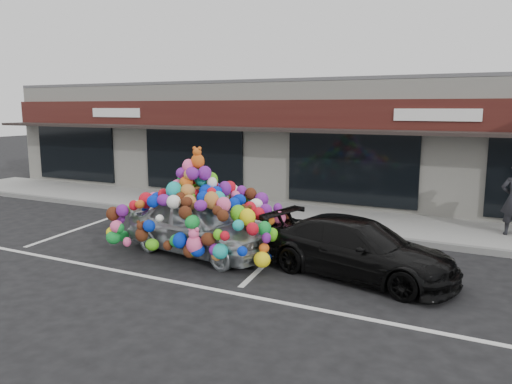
% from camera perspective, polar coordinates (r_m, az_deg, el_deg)
% --- Properties ---
extents(ground, '(90.00, 90.00, 0.00)m').
position_cam_1_polar(ground, '(12.81, -9.73, -5.71)').
color(ground, black).
rests_on(ground, ground).
extents(shop_building, '(24.00, 7.20, 4.31)m').
position_cam_1_polar(shop_building, '(19.79, 4.94, 6.16)').
color(shop_building, silver).
rests_on(shop_building, ground).
extents(sidewalk, '(26.00, 3.00, 0.15)m').
position_cam_1_polar(sidewalk, '(16.08, -1.18, -2.14)').
color(sidewalk, gray).
rests_on(sidewalk, ground).
extents(kerb, '(26.00, 0.18, 0.16)m').
position_cam_1_polar(kerb, '(14.80, -3.94, -3.20)').
color(kerb, slate).
rests_on(kerb, ground).
extents(parking_stripe_left, '(0.73, 4.37, 0.01)m').
position_cam_1_polar(parking_stripe_left, '(15.04, -19.11, -3.79)').
color(parking_stripe_left, silver).
rests_on(parking_stripe_left, ground).
extents(parking_stripe_mid, '(0.73, 4.37, 0.01)m').
position_cam_1_polar(parking_stripe_mid, '(11.58, 2.13, -7.22)').
color(parking_stripe_mid, silver).
rests_on(parking_stripe_mid, ground).
extents(lane_line, '(14.00, 0.12, 0.01)m').
position_cam_1_polar(lane_line, '(9.91, -8.40, -10.28)').
color(lane_line, silver).
rests_on(lane_line, ground).
extents(toy_car, '(2.80, 4.35, 2.38)m').
position_cam_1_polar(toy_car, '(11.60, -6.39, -3.14)').
color(toy_car, '#A2A9AD').
rests_on(toy_car, ground).
extents(black_sedan, '(2.41, 4.24, 1.16)m').
position_cam_1_polar(black_sedan, '(10.23, 11.56, -6.35)').
color(black_sedan, black).
rests_on(black_sedan, ground).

